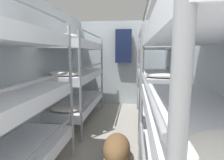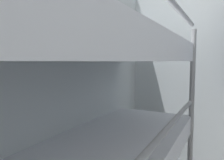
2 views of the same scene
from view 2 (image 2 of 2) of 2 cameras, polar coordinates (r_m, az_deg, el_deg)
The scene contains 0 objects.
Camera 2 is at (-0.24, 2.76, 1.56)m, focal length 35.00 mm.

